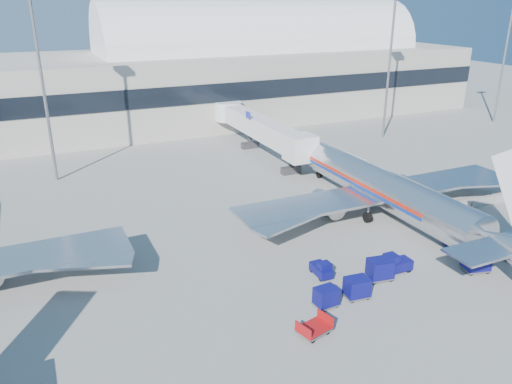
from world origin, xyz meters
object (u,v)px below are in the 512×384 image
mast_east (391,43)px  barrier_mid (481,201)px  tug_left (322,269)px  tug_lead (395,264)px  tug_right (454,239)px  cart_solo_near (477,261)px  jetbridge_near (256,126)px  airliner_main (384,188)px  barrier_near (458,206)px  cart_train_b (357,287)px  mast_west (39,57)px  cart_train_a (380,269)px  cart_open_red (314,329)px  barrier_far (503,197)px  cart_train_c (326,297)px  mast_far_east (508,38)px

mast_east → barrier_mid: 32.64m
tug_left → tug_lead: bearing=-106.6°
tug_right → cart_solo_near: bearing=-88.8°
jetbridge_near → tug_right: jetbridge_near is taller
airliner_main → cart_solo_near: (-0.37, -12.65, -1.98)m
airliner_main → barrier_near: airliner_main is taller
jetbridge_near → cart_train_b: (-9.19, -38.12, -3.07)m
mast_west → tug_lead: bearing=-56.5°
cart_train_a → cart_open_red: 9.27m
mast_west → tug_right: (31.42, -33.99, -14.17)m
mast_west → tug_right: bearing=-47.2°
barrier_far → tug_lead: (-21.11, -7.48, 0.31)m
mast_east → tug_right: (-18.58, -33.99, -14.17)m
mast_west → cart_solo_near: size_ratio=9.70×
cart_train_c → jetbridge_near: bearing=68.9°
airliner_main → barrier_mid: 11.84m
cart_train_c → cart_solo_near: (13.93, -0.79, 0.15)m
jetbridge_near → cart_open_red: bearing=-109.5°
barrier_far → tug_right: bearing=-155.6°
cart_train_a → barrier_near: bearing=34.8°
cart_train_a → cart_solo_near: cart_solo_near is taller
barrier_far → tug_right: tug_right is taller
barrier_near → tug_lead: size_ratio=1.17×
jetbridge_near → cart_train_c: bearing=-107.3°
cart_train_b → cart_train_c: bearing=-173.6°
jetbridge_near → tug_lead: bearing=-96.5°
tug_right → cart_train_b: bearing=-141.1°
mast_west → cart_train_c: bearing=-67.2°
barrier_far → cart_train_a: (-22.97, -7.89, 0.47)m
airliner_main → cart_train_c: airliner_main is taller
mast_west → tug_left: bearing=-62.3°
mast_east → cart_solo_near: 45.40m
tug_right → cart_solo_near: size_ratio=1.00×
jetbridge_near → cart_train_a: bearing=-99.2°
jetbridge_near → tug_left: size_ratio=12.54×
mast_far_east → tug_lead: mast_far_east is taller
mast_far_east → cart_train_c: 71.46m
cart_train_a → mast_far_east: bearing=43.0°
tug_right → tug_lead: bearing=-144.8°
airliner_main → tug_lead: 12.11m
mast_west → tug_right: size_ratio=9.67×
jetbridge_near → mast_east: size_ratio=1.22×
jetbridge_near → barrier_far: size_ratio=9.17×
tug_lead → cart_solo_near: cart_solo_near is taller
tug_right → cart_solo_near: (-1.80, -4.15, 0.33)m
mast_west → cart_open_red: bearing=-71.6°
cart_train_c → cart_solo_near: bearing=-7.0°
mast_west → cart_open_red: (13.25, -39.82, -14.37)m
cart_solo_near → barrier_mid: bearing=54.7°
barrier_near → barrier_far: size_ratio=1.00×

